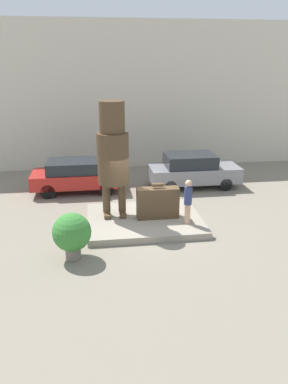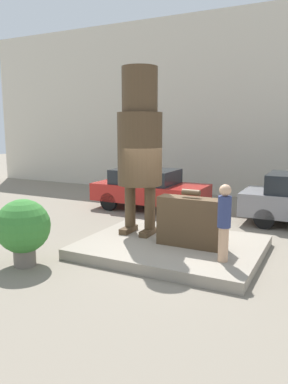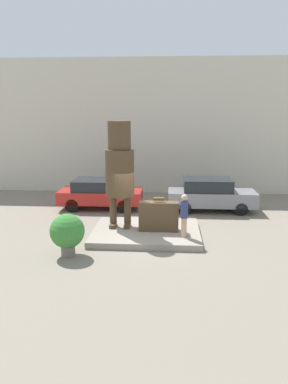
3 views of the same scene
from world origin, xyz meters
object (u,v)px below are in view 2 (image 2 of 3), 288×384
Objects in this scene: statue_figure at (140,138)px; planter_pot at (23,228)px; giant_suitcase at (190,222)px; parked_car_red at (149,188)px; tourist at (224,220)px.

planter_pot is (-1.45, -2.71, -1.87)m from statue_figure.
parked_car_red is at bearing 126.84° from giant_suitcase.
giant_suitcase is 0.95× the size of tourist.
parked_car_red is 6.39m from planter_pot.
planter_pot is at bearing -143.44° from giant_suitcase.
tourist is at bearing -49.75° from parked_car_red.
planter_pot is at bearing -89.33° from parked_car_red.
tourist reaches higher than parked_car_red.
tourist is 1.10× the size of planter_pot.
giant_suitcase is 0.37× the size of parked_car_red.
giant_suitcase reaches higher than parked_car_red.
giant_suitcase is 3.77m from planter_pot.
planter_pot is (-3.03, -2.24, 0.03)m from giant_suitcase.
tourist reaches higher than giant_suitcase.
statue_figure is 3.59m from planter_pot.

